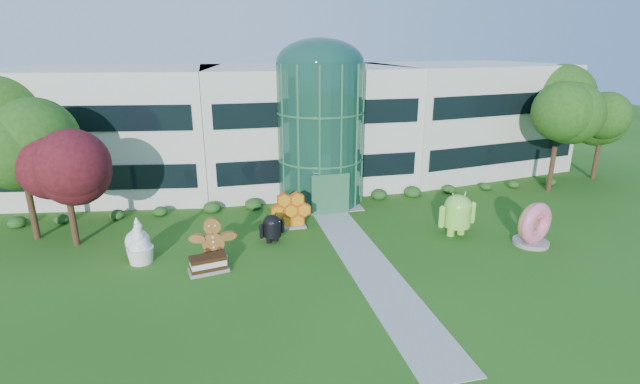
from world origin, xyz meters
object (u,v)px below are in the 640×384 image
object	(u,v)px
android_green	(458,212)
android_black	(272,226)
donut	(533,223)
gingerbread	(213,240)

from	to	relation	value
android_green	android_black	world-z (taller)	android_green
android_green	android_black	xyz separation A→B (m)	(-10.94, 1.54, -0.51)
android_green	donut	xyz separation A→B (m)	(3.52, -2.27, -0.19)
android_green	donut	size ratio (longest dim) A/B	1.15
donut	gingerbread	world-z (taller)	donut
android_green	gingerbread	size ratio (longest dim) A/B	1.09
android_black	donut	distance (m)	14.96
android_green	android_black	distance (m)	11.06
android_black	gingerbread	size ratio (longest dim) A/B	0.72
android_green	gingerbread	world-z (taller)	android_green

